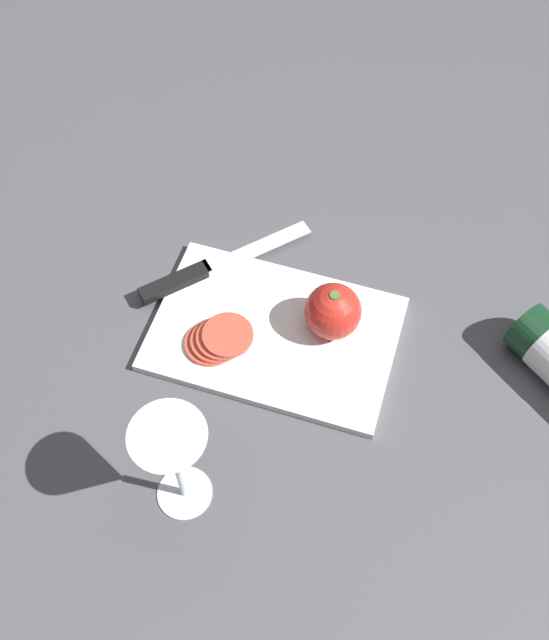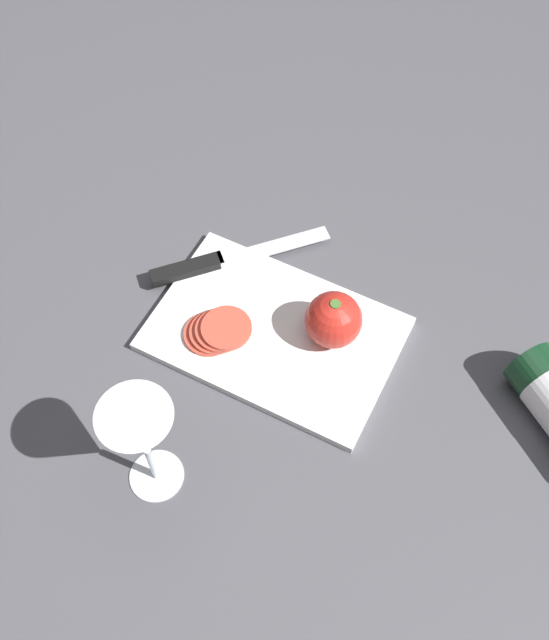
% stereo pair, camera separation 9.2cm
% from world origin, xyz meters
% --- Properties ---
extents(ground_plane, '(3.00, 3.00, 0.00)m').
position_xyz_m(ground_plane, '(0.00, 0.00, 0.00)').
color(ground_plane, '#4C4C51').
extents(cutting_board, '(0.34, 0.23, 0.01)m').
position_xyz_m(cutting_board, '(-0.01, 0.02, 0.01)').
color(cutting_board, white).
rests_on(cutting_board, ground_plane).
extents(wine_glass, '(0.09, 0.09, 0.19)m').
position_xyz_m(wine_glass, '(-0.04, -0.23, 0.13)').
color(wine_glass, silver).
rests_on(wine_glass, ground_plane).
extents(whole_tomato, '(0.08, 0.08, 0.08)m').
position_xyz_m(whole_tomato, '(0.07, 0.05, 0.05)').
color(whole_tomato, red).
rests_on(whole_tomato, cutting_board).
extents(knife, '(0.21, 0.22, 0.01)m').
position_xyz_m(knife, '(-0.15, 0.08, 0.02)').
color(knife, silver).
rests_on(knife, cutting_board).
extents(tomato_slice_stack_near, '(0.09, 0.08, 0.02)m').
position_xyz_m(tomato_slice_stack_near, '(-0.07, -0.02, 0.03)').
color(tomato_slice_stack_near, '#DB4C38').
rests_on(tomato_slice_stack_near, cutting_board).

